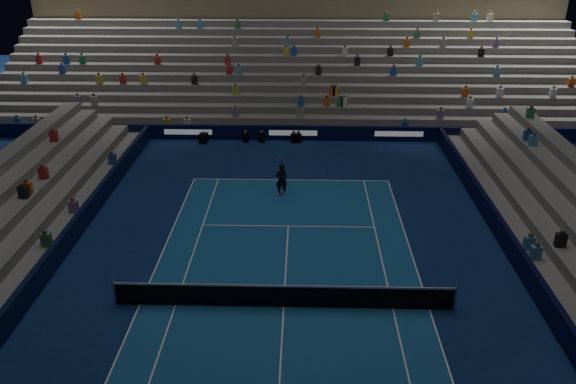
# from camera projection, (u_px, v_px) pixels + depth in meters

# --- Properties ---
(ground) EXTENTS (90.00, 90.00, 0.00)m
(ground) POSITION_uv_depth(u_px,v_px,m) (284.00, 307.00, 21.75)
(ground) COLOR #0D1F4E
(ground) RESTS_ON ground
(court_surface) EXTENTS (10.97, 23.77, 0.01)m
(court_surface) POSITION_uv_depth(u_px,v_px,m) (284.00, 307.00, 21.75)
(court_surface) COLOR navy
(court_surface) RESTS_ON ground
(sponsor_barrier_far) EXTENTS (44.00, 0.25, 1.00)m
(sponsor_barrier_far) POSITION_uv_depth(u_px,v_px,m) (293.00, 133.00, 38.29)
(sponsor_barrier_far) COLOR black
(sponsor_barrier_far) RESTS_ON ground
(sponsor_barrier_east) EXTENTS (0.25, 37.00, 1.00)m
(sponsor_barrier_east) POSITION_uv_depth(u_px,v_px,m) (545.00, 300.00, 21.30)
(sponsor_barrier_east) COLOR black
(sponsor_barrier_east) RESTS_ON ground
(sponsor_barrier_west) EXTENTS (0.25, 37.00, 1.00)m
(sponsor_barrier_west) POSITION_uv_depth(u_px,v_px,m) (28.00, 292.00, 21.77)
(sponsor_barrier_west) COLOR black
(sponsor_barrier_west) RESTS_ON ground
(grandstand_main) EXTENTS (44.00, 15.20, 11.20)m
(grandstand_main) POSITION_uv_depth(u_px,v_px,m) (295.00, 59.00, 45.58)
(grandstand_main) COLOR slate
(grandstand_main) RESTS_ON ground
(tennis_net) EXTENTS (12.90, 0.10, 1.10)m
(tennis_net) POSITION_uv_depth(u_px,v_px,m) (284.00, 296.00, 21.53)
(tennis_net) COLOR #B2B2B7
(tennis_net) RESTS_ON ground
(tennis_player) EXTENTS (0.73, 0.57, 1.76)m
(tennis_player) POSITION_uv_depth(u_px,v_px,m) (281.00, 179.00, 30.40)
(tennis_player) COLOR black
(tennis_player) RESTS_ON ground
(broadcast_camera) EXTENTS (0.59, 0.99, 0.64)m
(broadcast_camera) POSITION_uv_depth(u_px,v_px,m) (204.00, 138.00, 37.88)
(broadcast_camera) COLOR black
(broadcast_camera) RESTS_ON ground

